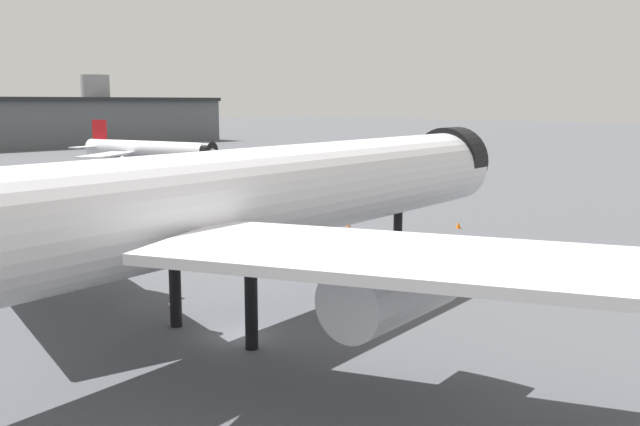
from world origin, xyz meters
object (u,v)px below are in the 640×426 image
Objects in this scene: airliner_near_gate at (239,202)px; traffic_cone_near_nose at (458,225)px; airliner_far_taxiway at (148,150)px; traffic_cone_wingtip at (349,224)px.

traffic_cone_near_nose is at bearing 6.99° from airliner_near_gate.
traffic_cone_wingtip is at bearing -28.81° from airliner_far_taxiway.
airliner_near_gate is at bearing -148.97° from traffic_cone_wingtip.
traffic_cone_wingtip is (-7.78, 9.64, -0.05)m from traffic_cone_near_nose.
airliner_near_gate reaches higher than traffic_cone_wingtip.
traffic_cone_near_nose is 1.17× the size of traffic_cone_wingtip.
airliner_far_taxiway is (47.66, 86.66, -3.40)m from airliner_near_gate.
airliner_far_taxiway is at bearing 76.45° from traffic_cone_wingtip.
airliner_near_gate is at bearing -44.08° from airliner_far_taxiway.
traffic_cone_wingtip is at bearing 128.91° from traffic_cone_near_nose.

